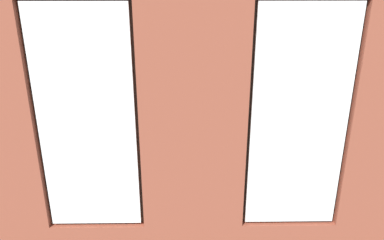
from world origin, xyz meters
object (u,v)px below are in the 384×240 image
object	(u,v)px
couch_by_window	(136,214)
potted_plant_mid_room_small	(254,122)
table_plant_small	(202,138)
tv_flatscreen	(18,117)
cup_ceramic	(195,139)
media_console	(24,154)
potted_plant_by_left_couch	(290,117)
potted_plant_beside_window_right	(4,192)
couch_left	(338,152)
remote_gray	(183,139)
potted_plant_near_tv	(32,158)
candle_jar	(167,141)
potted_plant_foreground_right	(75,98)
potted_plant_between_couches	(263,194)
potted_plant_corner_near_left	(307,93)
papasan_chair	(196,108)
coffee_table	(195,144)

from	to	relation	value
couch_by_window	potted_plant_mid_room_small	distance (m)	3.07
table_plant_small	potted_plant_mid_room_small	distance (m)	1.25
couch_by_window	table_plant_small	xyz separation A→B (m)	(-0.82, -1.68, 0.21)
tv_flatscreen	table_plant_small	bearing A→B (deg)	177.90
cup_ceramic	media_console	xyz separation A→B (m)	(2.70, 0.01, -0.24)
potted_plant_by_left_couch	tv_flatscreen	bearing A→B (deg)	14.15
potted_plant_beside_window_right	potted_plant_mid_room_small	bearing A→B (deg)	-140.44
couch_left	potted_plant_mid_room_small	xyz separation A→B (m)	(1.16, -0.94, 0.15)
remote_gray	potted_plant_by_left_couch	world-z (taller)	potted_plant_by_left_couch
potted_plant_near_tv	cup_ceramic	bearing A→B (deg)	-155.41
candle_jar	potted_plant_foreground_right	distance (m)	2.85
couch_by_window	potted_plant_between_couches	world-z (taller)	potted_plant_between_couches
cup_ceramic	tv_flatscreen	bearing A→B (deg)	0.09
couch_by_window	potted_plant_beside_window_right	world-z (taller)	potted_plant_beside_window_right
media_console	cup_ceramic	bearing A→B (deg)	-179.85
couch_by_window	potted_plant_corner_near_left	world-z (taller)	potted_plant_corner_near_left
candle_jar	table_plant_small	world-z (taller)	table_plant_small
couch_left	potted_plant_between_couches	bearing A→B (deg)	-41.87
papasan_chair	potted_plant_foreground_right	world-z (taller)	potted_plant_foreground_right
couch_by_window	potted_plant_mid_room_small	world-z (taller)	couch_by_window
table_plant_small	potted_plant_beside_window_right	bearing A→B (deg)	38.85
media_console	potted_plant_near_tv	xyz separation A→B (m)	(-0.55, 0.98, 0.41)
media_console	potted_plant_beside_window_right	distance (m)	2.02
table_plant_small	coffee_table	bearing A→B (deg)	-44.26
tv_flatscreen	potted_plant_mid_room_small	xyz separation A→B (m)	(-3.76, -0.72, -0.37)
potted_plant_foreground_right	potted_plant_beside_window_right	world-z (taller)	potted_plant_beside_window_right
potted_plant_between_couches	potted_plant_foreground_right	xyz separation A→B (m)	(3.15, -3.68, -0.00)
potted_plant_beside_window_right	cup_ceramic	bearing A→B (deg)	-138.05
couch_by_window	tv_flatscreen	bearing A→B (deg)	-41.84
cup_ceramic	potted_plant_near_tv	xyz separation A→B (m)	(2.15, 0.98, 0.17)
potted_plant_mid_room_small	coffee_table	bearing A→B (deg)	34.25
papasan_chair	cup_ceramic	bearing A→B (deg)	88.27
remote_gray	tv_flatscreen	size ratio (longest dim) A/B	0.15
candle_jar	potted_plant_near_tv	world-z (taller)	potted_plant_near_tv
remote_gray	media_console	world-z (taller)	media_console
potted_plant_near_tv	papasan_chair	bearing A→B (deg)	-130.70
coffee_table	remote_gray	world-z (taller)	remote_gray
remote_gray	papasan_chair	distance (m)	1.50
media_console	papasan_chair	world-z (taller)	papasan_chair
couch_left	potted_plant_near_tv	size ratio (longest dim) A/B	1.29
coffee_table	cup_ceramic	xyz separation A→B (m)	(-0.00, 0.00, 0.10)
couch_by_window	potted_plant_foreground_right	bearing A→B (deg)	-65.57
potted_plant_beside_window_right	tv_flatscreen	bearing A→B (deg)	-72.14
media_console	potted_plant_foreground_right	distance (m)	2.00
couch_left	table_plant_small	world-z (taller)	couch_left
potted_plant_beside_window_right	potted_plant_mid_room_small	world-z (taller)	potted_plant_beside_window_right
couch_left	potted_plant_beside_window_right	size ratio (longest dim) A/B	1.58
table_plant_small	potted_plant_near_tv	size ratio (longest dim) A/B	0.14
potted_plant_foreground_right	potted_plant_beside_window_right	bearing A→B (deg)	94.67
papasan_chair	coffee_table	bearing A→B (deg)	88.27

